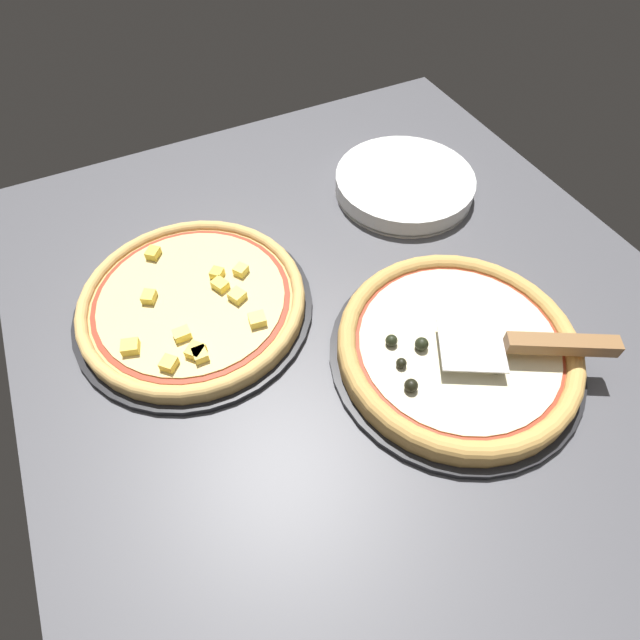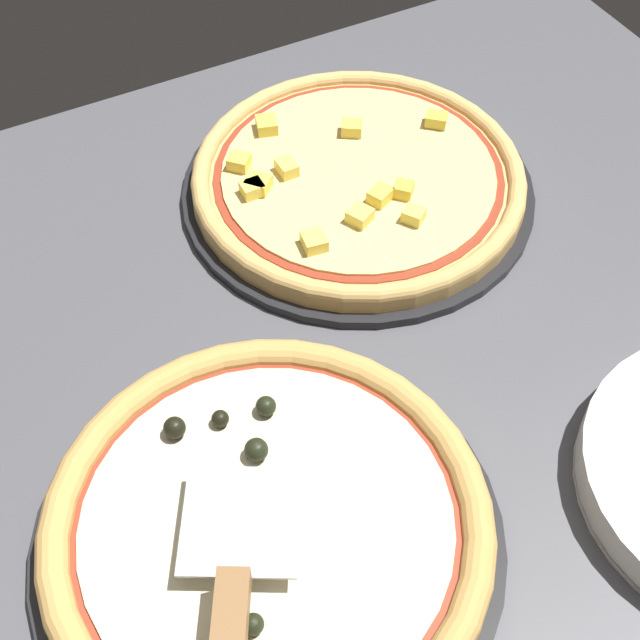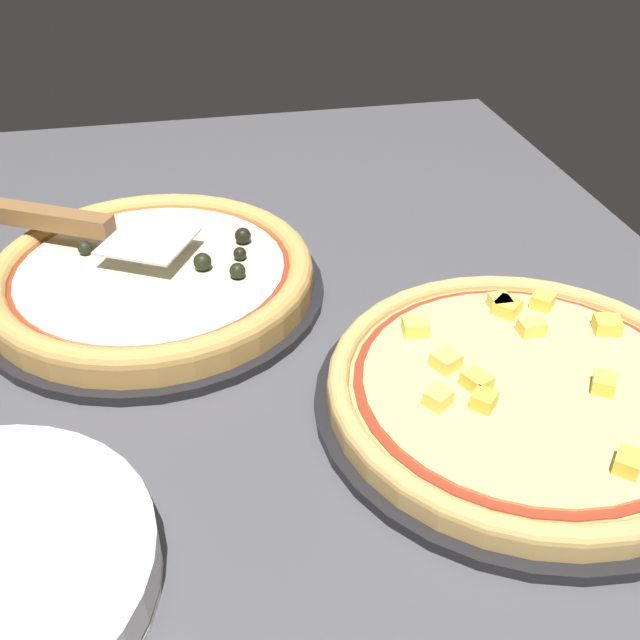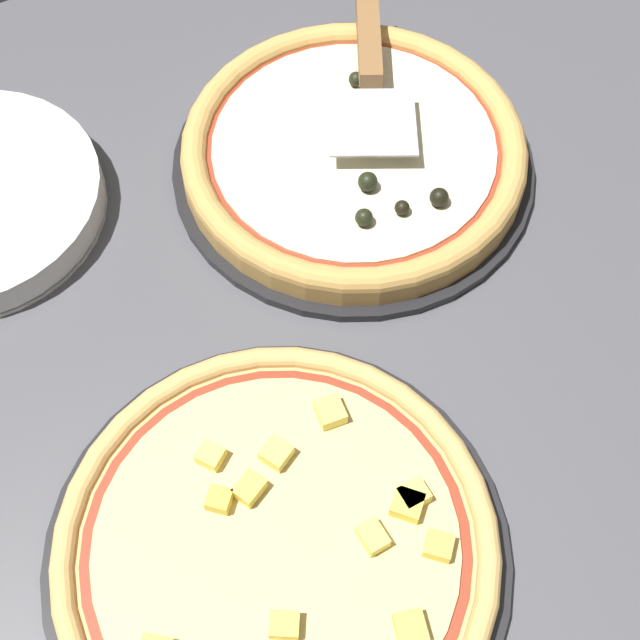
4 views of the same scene
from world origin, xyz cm
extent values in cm
cube|color=#4C4C51|center=(0.00, 0.00, -1.80)|extent=(120.18, 96.24, 3.60)
cylinder|color=black|center=(-7.46, -8.37, 0.50)|extent=(35.00, 35.00, 1.00)
cylinder|color=tan|center=(-7.46, -8.37, 2.04)|extent=(32.90, 32.90, 2.09)
torus|color=tan|center=(-7.46, -8.37, 3.09)|extent=(32.90, 32.90, 2.50)
cylinder|color=maroon|center=(-7.46, -8.37, 3.16)|extent=(28.60, 28.60, 0.15)
cylinder|color=beige|center=(-7.46, -8.37, 3.29)|extent=(26.98, 26.98, 0.40)
sphere|color=black|center=(-10.54, 1.38, 4.36)|extent=(1.74, 1.74, 1.74)
sphere|color=black|center=(-11.52, -14.98, 4.22)|extent=(1.47, 1.47, 1.47)
sphere|color=black|center=(-5.86, -3.24, 4.40)|extent=(1.83, 1.83, 1.83)
sphere|color=black|center=(-3.54, -0.50, 4.30)|extent=(1.62, 1.62, 1.62)
sphere|color=black|center=(-7.11, 0.65, 4.18)|extent=(1.38, 1.38, 1.38)
cylinder|color=black|center=(16.68, 21.59, 0.50)|extent=(35.27, 35.27, 1.00)
cylinder|color=#DBAD60|center=(16.68, 21.59, 1.77)|extent=(33.15, 33.15, 1.53)
torus|color=#DBAD60|center=(16.68, 21.59, 2.53)|extent=(33.15, 33.15, 1.83)
cylinder|color=maroon|center=(16.68, 21.59, 2.61)|extent=(28.82, 28.82, 0.15)
cylinder|color=#E5C67A|center=(16.68, 21.59, 2.73)|extent=(27.18, 27.18, 0.40)
cube|color=#F4D64C|center=(11.42, 31.59, 3.58)|extent=(2.64, 2.77, 1.30)
cube|color=#F9E05B|center=(10.37, 24.77, 3.58)|extent=(1.76, 2.29, 1.30)
cube|color=#F9E05B|center=(13.47, 15.61, 3.58)|extent=(2.75, 2.74, 1.30)
cube|color=#F4D64C|center=(6.91, 23.95, 3.58)|extent=(3.06, 3.07, 1.30)
cube|color=yellow|center=(18.90, 16.79, 3.58)|extent=(2.49, 2.49, 1.30)
cube|color=#F4D64C|center=(16.54, 17.11, 3.58)|extent=(2.76, 2.55, 1.30)
cube|color=#F9E05B|center=(6.08, 23.55, 3.58)|extent=(2.11, 1.83, 1.30)
cube|color=#F4D64C|center=(6.56, 27.68, 3.58)|extent=(2.75, 2.75, 1.30)
cube|color=#F9E05B|center=(17.95, 13.34, 3.58)|extent=(2.48, 2.52, 1.30)
cube|color=#F9E05B|center=(8.16, 14.61, 3.58)|extent=(2.37, 2.53, 1.30)
cube|color=#F4D64C|center=(18.91, 27.11, 3.58)|extent=(2.69, 2.59, 1.30)
cube|color=silver|center=(-9.40, -8.41, 5.43)|extent=(11.11, 11.19, 0.24)
cube|color=olive|center=(-14.81, -18.31, 6.31)|extent=(8.77, 13.56, 2.00)
camera|label=1|loc=(-33.33, 25.29, 58.89)|focal=28.00mm
camera|label=2|loc=(-17.38, -35.73, 61.93)|focal=50.00mm
camera|label=3|loc=(60.03, -4.91, 42.16)|focal=42.00mm
camera|label=4|loc=(23.15, 39.72, 67.35)|focal=50.00mm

